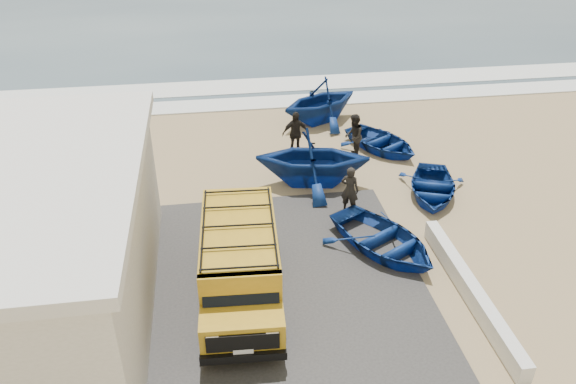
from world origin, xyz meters
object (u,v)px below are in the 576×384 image
parapet (470,290)px  fisherman_back (295,134)px  boat_near_left (383,240)px  fisherman_middle (354,136)px  van (240,261)px  fisherman_front (350,190)px  boat_mid_right (382,142)px  boat_near_right (432,187)px  boat_far_left (320,100)px  boat_mid_left (313,157)px

parapet → fisherman_back: size_ratio=3.27×
boat_near_left → fisherman_middle: bearing=55.3°
van → fisherman_front: van is taller
fisherman_front → boat_mid_right: bearing=-87.5°
parapet → boat_mid_right: 9.17m
van → fisherman_middle: 9.24m
boat_near_right → boat_near_left: bearing=-112.7°
boat_far_left → fisherman_back: size_ratio=2.12×
boat_far_left → fisherman_front: (-0.51, -7.64, -0.18)m
parapet → fisherman_middle: size_ratio=3.33×
fisherman_front → fisherman_back: fisherman_back is taller
boat_near_left → fisherman_back: 7.05m
boat_mid_right → fisherman_middle: (-1.32, -0.43, 0.54)m
boat_near_left → boat_near_right: (2.66, 2.89, -0.05)m
boat_mid_left → fisherman_back: boat_mid_left is taller
boat_mid_right → van: bearing=-158.6°
boat_mid_left → fisherman_middle: (2.01, 1.91, -0.18)m
boat_near_right → fisherman_front: bearing=-149.7°
parapet → boat_mid_right: bearing=88.5°
boat_near_right → fisherman_back: size_ratio=1.82×
boat_near_right → boat_mid_right: 3.88m
van → boat_far_left: (4.44, 11.40, -0.15)m
parapet → boat_near_left: (-1.71, 2.46, 0.12)m
boat_mid_left → van: bearing=162.1°
boat_far_left → boat_mid_left: bearing=-41.3°
van → fisherman_front: bearing=46.8°
parapet → boat_far_left: boat_far_left is taller
van → boat_near_left: size_ratio=1.35×
parapet → fisherman_back: 9.90m
fisherman_back → parapet: bearing=-79.8°
parapet → van: (-6.14, 1.01, 0.90)m
van → fisherman_back: (2.80, 8.29, -0.25)m
boat_far_left → fisherman_middle: bearing=-17.8°
fisherman_front → fisherman_middle: fisherman_middle is taller
boat_far_left → fisherman_front: 7.66m
fisherman_middle → fisherman_front: bearing=2.0°
fisherman_middle → fisherman_back: (-2.26, 0.56, 0.02)m
van → fisherman_middle: size_ratio=2.88×
parapet → fisherman_middle: (-1.08, 8.74, 0.63)m
boat_near_left → fisherman_front: 2.41m
parapet → fisherman_front: size_ratio=3.53×
boat_near_left → fisherman_front: fisherman_front is taller
fisherman_back → boat_mid_left: bearing=-93.8°
parapet → boat_mid_left: size_ratio=1.46×
boat_near_right → parapet: bearing=-80.2°
fisherman_front → fisherman_middle: (1.13, 3.97, 0.05)m
boat_mid_right → fisherman_back: fisherman_back is taller
boat_near_left → boat_mid_right: 6.99m
boat_near_left → boat_far_left: 9.97m
boat_near_left → fisherman_middle: size_ratio=2.13×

